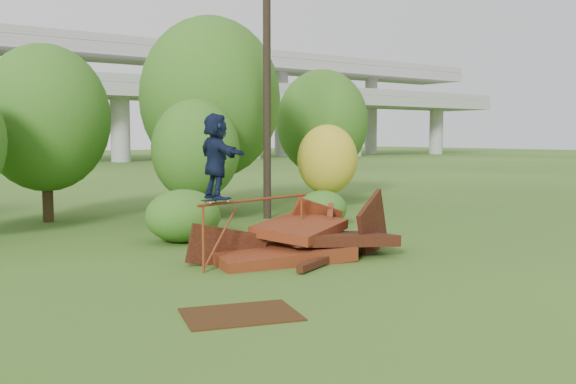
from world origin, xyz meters
TOP-DOWN VIEW (x-y plane):
  - ground at (0.00, 0.00)m, footprint 240.00×240.00m
  - scrap_pile at (-0.58, 1.68)m, footprint 5.69×3.14m
  - grind_rail at (-1.83, 1.86)m, footprint 3.54×0.83m
  - skateboard at (-3.06, 1.59)m, footprint 0.76×0.35m
  - skater at (-3.06, 1.59)m, footprint 0.69×1.79m
  - flat_plate at (-4.56, -1.78)m, footprint 2.19×1.85m
  - tree_1 at (-3.72, 12.13)m, footprint 4.40×4.40m
  - tree_2 at (0.27, 8.76)m, footprint 3.00×3.00m
  - tree_3 at (2.30, 11.32)m, footprint 5.46×5.46m
  - tree_4 at (6.89, 9.73)m, footprint 2.50×2.50m
  - tree_5 at (9.42, 13.15)m, footprint 4.37×4.37m
  - shrub_left at (-1.92, 5.46)m, footprint 2.15×1.98m
  - shrub_right at (3.20, 5.54)m, footprint 1.69×1.55m
  - utility_pole at (2.95, 8.37)m, footprint 1.40×0.28m

SIDE VIEW (x-z plane):
  - ground at x=0.00m, z-range 0.00..0.00m
  - flat_plate at x=-4.56m, z-range 0.00..0.03m
  - scrap_pile at x=-0.58m, z-range -0.56..1.34m
  - shrub_right at x=3.20m, z-range 0.00..1.19m
  - shrub_left at x=-1.92m, z-range 0.00..1.49m
  - grind_rail at x=-1.83m, z-range 0.41..1.93m
  - skateboard at x=-3.06m, z-range 1.54..1.61m
  - tree_4 at x=6.89m, z-range 0.28..3.73m
  - tree_2 at x=0.27m, z-range 0.38..4.61m
  - skater at x=-3.06m, z-range 1.59..3.48m
  - tree_1 at x=-3.72m, z-range 0.52..6.65m
  - tree_5 at x=9.42m, z-range 0.55..6.68m
  - tree_3 at x=2.30m, z-range 0.64..8.22m
  - utility_pole at x=2.95m, z-range 0.07..9.86m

